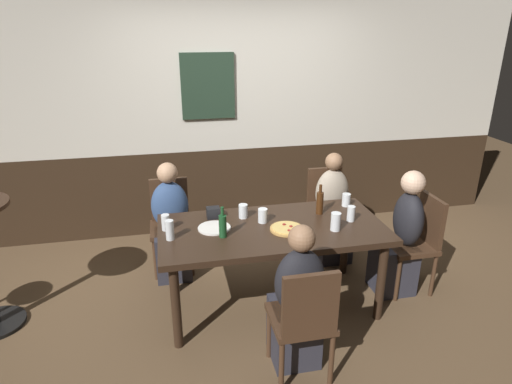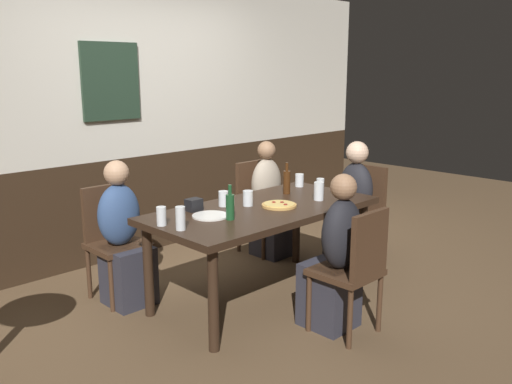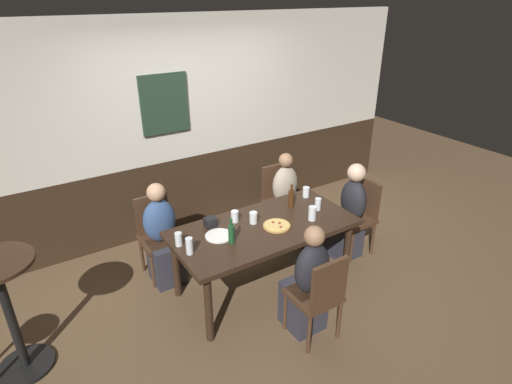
{
  "view_description": "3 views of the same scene",
  "coord_description": "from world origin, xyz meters",
  "px_view_note": "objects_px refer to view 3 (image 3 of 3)",
  "views": [
    {
      "loc": [
        -0.79,
        -3.08,
        2.27
      ],
      "look_at": [
        -0.15,
        -0.09,
        1.09
      ],
      "focal_mm": 30.67,
      "sensor_mm": 36.0,
      "label": 1
    },
    {
      "loc": [
        -2.85,
        -2.82,
        1.77
      ],
      "look_at": [
        -0.0,
        0.07,
        0.84
      ],
      "focal_mm": 38.28,
      "sensor_mm": 36.0,
      "label": 2
    },
    {
      "loc": [
        -1.97,
        -2.94,
        2.82
      ],
      "look_at": [
        -0.08,
        0.03,
        1.12
      ],
      "focal_mm": 29.34,
      "sensor_mm": 36.0,
      "label": 3
    }
  ],
  "objects_px": {
    "pizza": "(277,226)",
    "tumbler_water": "(189,247)",
    "dining_table": "(264,233)",
    "person_head_east": "(349,218)",
    "side_bar_table": "(8,309)",
    "chair_head_east": "(359,213)",
    "chair_mid_near": "(320,294)",
    "pint_glass_pale": "(235,217)",
    "beer_bottle_green": "(231,233)",
    "chair_right_far": "(279,196)",
    "plate_white_large": "(219,236)",
    "beer_bottle_brown": "(291,198)",
    "condiment_caddy": "(210,222)",
    "pint_glass_amber": "(253,218)",
    "pint_glass_stout": "(179,240)",
    "person_left_far": "(163,241)",
    "person_mid_near": "(307,287)",
    "tumbler_short": "(312,214)",
    "beer_glass_half": "(306,192)",
    "highball_clear": "(318,205)",
    "chair_left_far": "(157,231)",
    "person_right_far": "(287,204)"
  },
  "relations": [
    {
      "from": "person_mid_near",
      "to": "plate_white_large",
      "type": "bearing_deg",
      "value": 121.46
    },
    {
      "from": "person_head_east",
      "to": "side_bar_table",
      "type": "relative_size",
      "value": 1.07
    },
    {
      "from": "dining_table",
      "to": "person_head_east",
      "type": "xyz_separation_m",
      "value": [
        1.16,
        0.0,
        -0.18
      ]
    },
    {
      "from": "chair_right_far",
      "to": "plate_white_large",
      "type": "bearing_deg",
      "value": -147.83
    },
    {
      "from": "beer_bottle_brown",
      "to": "plate_white_large",
      "type": "distance_m",
      "value": 0.93
    },
    {
      "from": "chair_left_far",
      "to": "chair_right_far",
      "type": "bearing_deg",
      "value": 0.0
    },
    {
      "from": "chair_head_east",
      "to": "condiment_caddy",
      "type": "xyz_separation_m",
      "value": [
        -1.77,
        0.28,
        0.29
      ]
    },
    {
      "from": "pizza",
      "to": "tumbler_water",
      "type": "height_order",
      "value": "tumbler_water"
    },
    {
      "from": "chair_left_far",
      "to": "dining_table",
      "type": "bearing_deg",
      "value": -47.05
    },
    {
      "from": "person_right_far",
      "to": "beer_bottle_green",
      "type": "distance_m",
      "value": 1.49
    },
    {
      "from": "pizza",
      "to": "tumbler_water",
      "type": "xyz_separation_m",
      "value": [
        -0.91,
        0.03,
        0.06
      ]
    },
    {
      "from": "dining_table",
      "to": "pint_glass_amber",
      "type": "distance_m",
      "value": 0.18
    },
    {
      "from": "beer_glass_half",
      "to": "side_bar_table",
      "type": "bearing_deg",
      "value": -178.14
    },
    {
      "from": "pint_glass_amber",
      "to": "side_bar_table",
      "type": "relative_size",
      "value": 0.11
    },
    {
      "from": "person_head_east",
      "to": "tumbler_short",
      "type": "relative_size",
      "value": 7.74
    },
    {
      "from": "highball_clear",
      "to": "beer_glass_half",
      "type": "xyz_separation_m",
      "value": [
        0.09,
        0.31,
        -0.0
      ]
    },
    {
      "from": "tumbler_short",
      "to": "highball_clear",
      "type": "xyz_separation_m",
      "value": [
        0.19,
        0.14,
        -0.01
      ]
    },
    {
      "from": "beer_glass_half",
      "to": "beer_bottle_green",
      "type": "xyz_separation_m",
      "value": [
        -1.16,
        -0.37,
        0.04
      ]
    },
    {
      "from": "dining_table",
      "to": "person_left_far",
      "type": "height_order",
      "value": "person_left_far"
    },
    {
      "from": "pint_glass_stout",
      "to": "chair_left_far",
      "type": "bearing_deg",
      "value": 86.83
    },
    {
      "from": "person_right_far",
      "to": "beer_bottle_brown",
      "type": "distance_m",
      "value": 0.73
    },
    {
      "from": "person_head_east",
      "to": "pint_glass_stout",
      "type": "bearing_deg",
      "value": 176.48
    },
    {
      "from": "dining_table",
      "to": "pint_glass_amber",
      "type": "relative_size",
      "value": 15.4
    },
    {
      "from": "pint_glass_amber",
      "to": "highball_clear",
      "type": "relative_size",
      "value": 0.91
    },
    {
      "from": "person_head_east",
      "to": "tumbler_short",
      "type": "distance_m",
      "value": 0.78
    },
    {
      "from": "chair_head_east",
      "to": "pint_glass_pale",
      "type": "distance_m",
      "value": 1.57
    },
    {
      "from": "person_left_far",
      "to": "person_mid_near",
      "type": "relative_size",
      "value": 1.01
    },
    {
      "from": "chair_right_far",
      "to": "pizza",
      "type": "height_order",
      "value": "chair_right_far"
    },
    {
      "from": "person_head_east",
      "to": "pint_glass_stout",
      "type": "xyz_separation_m",
      "value": [
        -2.0,
        0.12,
        0.32
      ]
    },
    {
      "from": "pizza",
      "to": "condiment_caddy",
      "type": "xyz_separation_m",
      "value": [
        -0.54,
        0.36,
        0.03
      ]
    },
    {
      "from": "person_mid_near",
      "to": "tumbler_water",
      "type": "xyz_separation_m",
      "value": [
        -0.81,
        0.64,
        0.35
      ]
    },
    {
      "from": "tumbler_water",
      "to": "plate_white_large",
      "type": "xyz_separation_m",
      "value": [
        0.35,
        0.11,
        -0.06
      ]
    },
    {
      "from": "tumbler_water",
      "to": "pint_glass_pale",
      "type": "bearing_deg",
      "value": 24.27
    },
    {
      "from": "person_head_east",
      "to": "pint_glass_pale",
      "type": "height_order",
      "value": "person_head_east"
    },
    {
      "from": "person_left_far",
      "to": "pint_glass_amber",
      "type": "relative_size",
      "value": 9.36
    },
    {
      "from": "person_head_east",
      "to": "beer_glass_half",
      "type": "height_order",
      "value": "person_head_east"
    },
    {
      "from": "tumbler_short",
      "to": "beer_glass_half",
      "type": "bearing_deg",
      "value": 58.0
    },
    {
      "from": "chair_right_far",
      "to": "chair_head_east",
      "type": "distance_m",
      "value": 1.0
    },
    {
      "from": "beer_glass_half",
      "to": "chair_mid_near",
      "type": "bearing_deg",
      "value": -123.25
    },
    {
      "from": "pint_glass_amber",
      "to": "pint_glass_stout",
      "type": "xyz_separation_m",
      "value": [
        -0.78,
        0.02,
        0.01
      ]
    },
    {
      "from": "person_head_east",
      "to": "pizza",
      "type": "xyz_separation_m",
      "value": [
        -1.06,
        -0.08,
        0.27
      ]
    },
    {
      "from": "chair_right_far",
      "to": "dining_table",
      "type": "bearing_deg",
      "value": -132.95
    },
    {
      "from": "dining_table",
      "to": "chair_head_east",
      "type": "xyz_separation_m",
      "value": [
        1.32,
        0.0,
        -0.17
      ]
    },
    {
      "from": "tumbler_short",
      "to": "chair_right_far",
      "type": "bearing_deg",
      "value": 72.18
    },
    {
      "from": "chair_head_east",
      "to": "pint_glass_stout",
      "type": "xyz_separation_m",
      "value": [
        -2.16,
        0.12,
        0.3
      ]
    },
    {
      "from": "chair_mid_near",
      "to": "beer_bottle_green",
      "type": "height_order",
      "value": "beer_bottle_green"
    },
    {
      "from": "highball_clear",
      "to": "beer_bottle_green",
      "type": "relative_size",
      "value": 0.52
    },
    {
      "from": "beer_glass_half",
      "to": "beer_bottle_brown",
      "type": "relative_size",
      "value": 0.43
    },
    {
      "from": "chair_head_east",
      "to": "chair_mid_near",
      "type": "xyz_separation_m",
      "value": [
        -1.32,
        -0.86,
        0.0
      ]
    },
    {
      "from": "pint_glass_stout",
      "to": "plate_white_large",
      "type": "distance_m",
      "value": 0.38
    }
  ]
}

